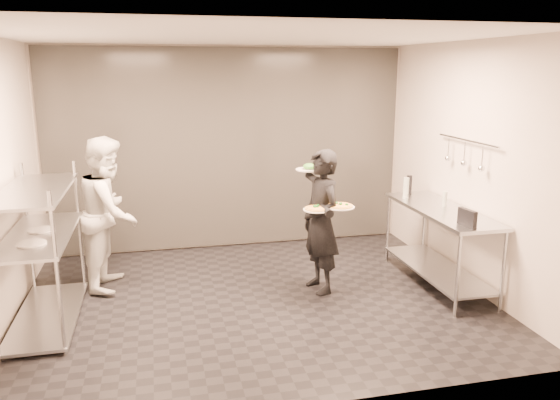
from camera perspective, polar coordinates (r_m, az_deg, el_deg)
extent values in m
cube|color=black|center=(6.12, -2.50, -10.41)|extent=(5.00, 4.00, 0.00)
cube|color=silver|center=(5.60, -2.81, 16.76)|extent=(5.00, 4.00, 0.00)
cube|color=#BDB4AA|center=(7.65, -5.36, 5.33)|extent=(5.00, 0.00, 2.80)
cube|color=#BDB4AA|center=(3.80, 2.82, -3.04)|extent=(5.00, 0.00, 2.80)
cube|color=#BDB4AA|center=(6.61, 19.22, 3.35)|extent=(0.00, 4.00, 2.80)
cube|color=silver|center=(7.62, -5.33, 5.30)|extent=(4.90, 0.04, 2.74)
cylinder|color=#B4B6BB|center=(6.66, -24.82, -2.83)|extent=(0.04, 0.04, 1.50)
cylinder|color=#B4B6BB|center=(5.12, -22.24, -7.31)|extent=(0.04, 0.04, 1.50)
cylinder|color=#B4B6BB|center=(6.57, -20.22, -2.62)|extent=(0.04, 0.04, 1.50)
cube|color=#A6AAB0|center=(6.13, -23.08, -11.01)|extent=(0.60, 1.60, 0.03)
cube|color=#A6AAB0|center=(5.84, -23.84, -3.38)|extent=(0.60, 1.60, 0.03)
cube|color=#A6AAB0|center=(5.74, -24.27, 0.93)|extent=(0.60, 1.60, 0.03)
cylinder|color=silver|center=(5.51, -24.52, -4.16)|extent=(0.26, 0.26, 0.01)
cylinder|color=silver|center=(5.93, -23.70, -2.87)|extent=(0.26, 0.26, 0.01)
cylinder|color=#B4B6BB|center=(5.85, 18.09, -7.50)|extent=(0.04, 0.04, 0.90)
cylinder|color=#B4B6BB|center=(7.29, 11.21, -2.92)|extent=(0.04, 0.04, 0.90)
cylinder|color=#B4B6BB|center=(6.13, 22.30, -6.91)|extent=(0.04, 0.04, 0.90)
cylinder|color=#B4B6BB|center=(7.51, 14.83, -2.63)|extent=(0.04, 0.04, 0.90)
cube|color=#A6AAB0|center=(6.76, 16.10, -6.94)|extent=(0.57, 1.71, 0.03)
cube|color=#A6AAB0|center=(6.55, 16.51, -1.02)|extent=(0.60, 1.80, 0.04)
cylinder|color=#B4B6BB|center=(6.54, 18.98, 5.92)|extent=(0.02, 1.20, 0.02)
cylinder|color=#B4B6BB|center=(6.25, 20.41, 4.29)|extent=(0.01, 0.01, 0.22)
sphere|color=#B4B6BB|center=(6.27, 20.31, 3.12)|extent=(0.07, 0.07, 0.07)
cylinder|color=#B4B6BB|center=(6.54, 18.74, 4.80)|extent=(0.01, 0.01, 0.22)
sphere|color=#B4B6BB|center=(6.56, 18.66, 3.68)|extent=(0.07, 0.07, 0.07)
cylinder|color=#B4B6BB|center=(6.84, 17.22, 5.26)|extent=(0.01, 0.01, 0.22)
sphere|color=#B4B6BB|center=(6.86, 17.15, 4.19)|extent=(0.07, 0.07, 0.07)
imported|color=black|center=(6.14, 4.31, -2.28)|extent=(0.50, 0.66, 1.63)
imported|color=silver|center=(6.56, -17.39, -1.28)|extent=(0.79, 0.94, 1.76)
cylinder|color=silver|center=(5.89, 3.88, -1.01)|extent=(0.30, 0.30, 0.01)
cylinder|color=gold|center=(5.89, 3.88, -0.90)|extent=(0.26, 0.26, 0.02)
cylinder|color=#B65D18|center=(5.89, 3.88, -0.81)|extent=(0.23, 0.23, 0.01)
sphere|color=#125112|center=(5.89, 3.88, -0.73)|extent=(0.04, 0.04, 0.04)
cylinder|color=silver|center=(5.93, 6.31, -0.73)|extent=(0.31, 0.31, 0.01)
cylinder|color=gold|center=(5.93, 6.31, -0.62)|extent=(0.28, 0.28, 0.02)
cylinder|color=#B65D18|center=(5.93, 6.31, -0.53)|extent=(0.24, 0.24, 0.01)
sphere|color=#125112|center=(5.93, 6.31, -0.45)|extent=(0.04, 0.04, 0.04)
cylinder|color=silver|center=(6.25, 3.06, 3.20)|extent=(0.31, 0.31, 0.01)
ellipsoid|color=#1E5B16|center=(6.24, 3.06, 3.51)|extent=(0.13, 0.13, 0.07)
cube|color=black|center=(5.87, 18.97, -1.77)|extent=(0.08, 0.25, 0.18)
cylinder|color=#99A799|center=(6.95, 13.02, 1.25)|extent=(0.07, 0.07, 0.25)
cylinder|color=#99A799|center=(6.64, 16.83, 0.11)|extent=(0.05, 0.05, 0.18)
cylinder|color=black|center=(7.20, 13.34, 1.59)|extent=(0.07, 0.07, 0.24)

